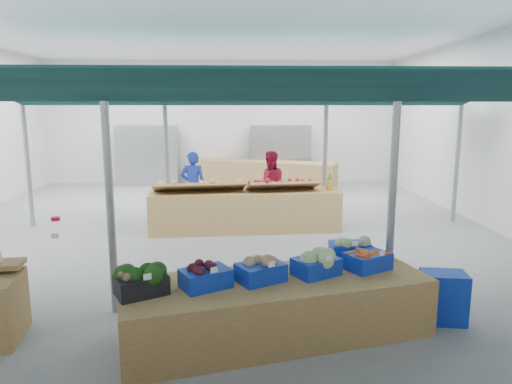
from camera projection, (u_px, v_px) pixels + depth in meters
floor at (212, 229)px, 9.80m from camera, size 13.00×13.00×0.00m
hall at (214, 105)px, 10.74m from camera, size 13.00×13.00×13.00m
pole_grid at (249, 153)px, 7.78m from camera, size 10.00×4.60×3.00m
awnings at (248, 95)px, 7.61m from camera, size 9.50×7.08×0.30m
back_shelving_left at (148, 156)px, 15.43m from camera, size 2.00×0.50×2.00m
back_shelving_right at (280, 155)px, 15.60m from camera, size 2.00×0.50×2.00m
veg_counter at (277, 307)px, 5.16m from camera, size 3.60×1.96×0.67m
fruit_counter at (245, 210)px, 9.69m from camera, size 4.02×1.18×0.85m
far_counter at (262, 174)px, 15.12m from camera, size 4.86×2.69×0.87m
crate_stack at (443, 297)px, 5.49m from camera, size 0.56×0.43×0.62m
vendor_left at (193, 185)px, 10.66m from camera, size 0.60×0.41×1.59m
vendor_right at (270, 185)px, 10.73m from camera, size 0.81×0.65×1.59m
crate_broccoli at (141, 280)px, 4.66m from camera, size 0.61×0.55×0.35m
crate_beets at (205, 275)px, 4.85m from camera, size 0.61×0.55×0.29m
crate_celeriac at (261, 268)px, 5.03m from camera, size 0.61×0.55×0.31m
crate_cabbage at (316, 262)px, 5.21m from camera, size 0.61×0.55×0.35m
crate_carrots at (368, 260)px, 5.41m from camera, size 0.61×0.55×0.29m
sparrow at (125, 277)px, 4.49m from camera, size 0.12×0.09×0.11m
pole_ribbon at (55, 220)px, 6.08m from camera, size 0.12×0.12×0.28m
apple_heap_yellow at (200, 184)px, 9.40m from camera, size 1.97×0.92×0.27m
apple_heap_red at (284, 183)px, 9.57m from camera, size 1.57×0.87×0.27m
pineapple at (330, 182)px, 9.66m from camera, size 0.14×0.14×0.39m
crate_extra at (350, 247)px, 5.80m from camera, size 0.50×0.40×0.32m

